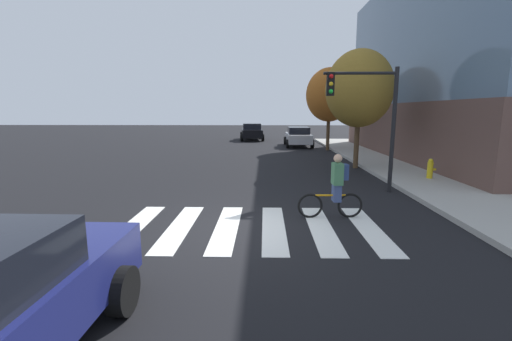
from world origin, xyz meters
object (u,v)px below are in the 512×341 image
Objects in this scene: sedan_far at (252,131)px; cyclist at (336,186)px; street_tree_mid at (329,95)px; fire_hydrant at (430,169)px; sedan_mid at (298,136)px; street_tree_near at (359,89)px; traffic_light_near at (370,108)px.

cyclist reaches higher than sedan_far.
street_tree_mid is at bearing -56.07° from sedan_far.
fire_hydrant is at bearing 45.24° from cyclist.
sedan_mid is at bearing 124.55° from street_tree_mid.
street_tree_mid reaches higher than street_tree_near.
cyclist is at bearing -82.73° from sedan_far.
street_tree_mid is (-2.03, 11.04, 3.35)m from fire_hydrant.
sedan_mid is 2.59× the size of cyclist.
traffic_light_near is 0.74× the size of street_tree_near.
cyclist is 16.26m from street_tree_mid.
traffic_light_near is 4.20m from fire_hydrant.
sedan_far is 6.12× the size of fire_hydrant.
traffic_light_near reaches higher than cyclist.
sedan_far is 24.51m from cyclist.
cyclist is at bearing -108.15° from street_tree_near.
cyclist is 0.41× the size of traffic_light_near.
traffic_light_near is 5.24m from street_tree_near.
street_tree_mid is (0.02, 7.72, 0.07)m from street_tree_near.
street_tree_near reaches higher than cyclist.
sedan_mid is 1.05× the size of traffic_light_near.
street_tree_mid reaches higher than fire_hydrant.
traffic_light_near is 5.38× the size of fire_hydrant.
sedan_mid is at bearing 87.48° from cyclist.
fire_hydrant is (4.68, 4.72, -0.31)m from cyclist.
traffic_light_near is (0.84, -15.45, 2.07)m from sedan_mid.
cyclist is (3.10, -24.31, 0.02)m from sedan_far.
sedan_far is at bearing 97.27° from cyclist.
sedan_far is 0.83× the size of street_tree_mid.
sedan_mid is 14.25m from fire_hydrant.
traffic_light_near is 12.86m from street_tree_mid.
street_tree_near is at bearing 71.85° from cyclist.
cyclist is (-0.81, -18.43, 0.06)m from sedan_mid.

